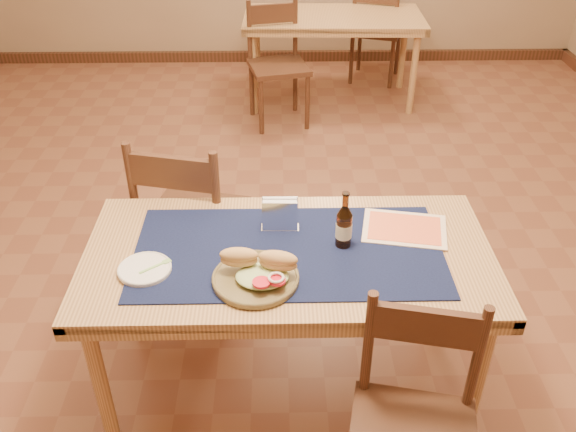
{
  "coord_description": "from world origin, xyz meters",
  "views": [
    {
      "loc": [
        -0.04,
        -2.69,
        2.19
      ],
      "look_at": [
        0.0,
        -0.7,
        0.85
      ],
      "focal_mm": 38.0,
      "sensor_mm": 36.0,
      "label": 1
    }
  ],
  "objects_px": {
    "back_table": "(333,25)",
    "chair_main_far": "(191,220)",
    "sandwich_plate": "(258,273)",
    "napkin_holder": "(280,215)",
    "chair_main_near": "(414,428)",
    "main_table": "(288,268)",
    "beer_bottle": "(344,226)"
  },
  "relations": [
    {
      "from": "chair_main_far",
      "to": "napkin_holder",
      "type": "distance_m",
      "value": 0.67
    },
    {
      "from": "sandwich_plate",
      "to": "napkin_holder",
      "type": "xyz_separation_m",
      "value": [
        0.08,
        0.33,
        0.03
      ]
    },
    {
      "from": "main_table",
      "to": "back_table",
      "type": "height_order",
      "value": "same"
    },
    {
      "from": "beer_bottle",
      "to": "napkin_holder",
      "type": "distance_m",
      "value": 0.28
    },
    {
      "from": "chair_main_near",
      "to": "napkin_holder",
      "type": "height_order",
      "value": "chair_main_near"
    },
    {
      "from": "chair_main_far",
      "to": "napkin_holder",
      "type": "xyz_separation_m",
      "value": [
        0.43,
        -0.42,
        0.3
      ]
    },
    {
      "from": "chair_main_far",
      "to": "sandwich_plate",
      "type": "distance_m",
      "value": 0.87
    },
    {
      "from": "chair_main_far",
      "to": "back_table",
      "type": "bearing_deg",
      "value": 71.35
    },
    {
      "from": "back_table",
      "to": "chair_main_near",
      "type": "bearing_deg",
      "value": -90.52
    },
    {
      "from": "chair_main_far",
      "to": "beer_bottle",
      "type": "relative_size",
      "value": 4.13
    },
    {
      "from": "sandwich_plate",
      "to": "beer_bottle",
      "type": "xyz_separation_m",
      "value": [
        0.33,
        0.21,
        0.06
      ]
    },
    {
      "from": "sandwich_plate",
      "to": "napkin_holder",
      "type": "relative_size",
      "value": 2.05
    },
    {
      "from": "chair_main_near",
      "to": "main_table",
      "type": "bearing_deg",
      "value": 123.63
    },
    {
      "from": "sandwich_plate",
      "to": "main_table",
      "type": "bearing_deg",
      "value": 57.43
    },
    {
      "from": "sandwich_plate",
      "to": "chair_main_far",
      "type": "bearing_deg",
      "value": 114.91
    },
    {
      "from": "main_table",
      "to": "napkin_holder",
      "type": "distance_m",
      "value": 0.22
    },
    {
      "from": "back_table",
      "to": "sandwich_plate",
      "type": "bearing_deg",
      "value": -99.2
    },
    {
      "from": "chair_main_far",
      "to": "chair_main_near",
      "type": "relative_size",
      "value": 1.1
    },
    {
      "from": "chair_main_far",
      "to": "chair_main_near",
      "type": "bearing_deg",
      "value": -53.66
    },
    {
      "from": "chair_main_far",
      "to": "sandwich_plate",
      "type": "height_order",
      "value": "chair_main_far"
    },
    {
      "from": "chair_main_near",
      "to": "beer_bottle",
      "type": "distance_m",
      "value": 0.77
    },
    {
      "from": "main_table",
      "to": "sandwich_plate",
      "type": "xyz_separation_m",
      "value": [
        -0.11,
        -0.18,
        0.12
      ]
    },
    {
      "from": "main_table",
      "to": "beer_bottle",
      "type": "bearing_deg",
      "value": 8.68
    },
    {
      "from": "chair_main_near",
      "to": "beer_bottle",
      "type": "xyz_separation_m",
      "value": [
        -0.19,
        0.64,
        0.37
      ]
    },
    {
      "from": "main_table",
      "to": "beer_bottle",
      "type": "relative_size",
      "value": 6.65
    },
    {
      "from": "back_table",
      "to": "chair_main_far",
      "type": "distance_m",
      "value": 2.83
    },
    {
      "from": "back_table",
      "to": "chair_main_near",
      "type": "distance_m",
      "value": 3.87
    },
    {
      "from": "chair_main_far",
      "to": "sandwich_plate",
      "type": "relative_size",
      "value": 3.12
    },
    {
      "from": "main_table",
      "to": "napkin_holder",
      "type": "relative_size",
      "value": 10.3
    },
    {
      "from": "chair_main_far",
      "to": "sandwich_plate",
      "type": "xyz_separation_m",
      "value": [
        0.35,
        -0.75,
        0.27
      ]
    },
    {
      "from": "napkin_holder",
      "to": "chair_main_near",
      "type": "bearing_deg",
      "value": -60.16
    },
    {
      "from": "sandwich_plate",
      "to": "beer_bottle",
      "type": "height_order",
      "value": "beer_bottle"
    }
  ]
}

